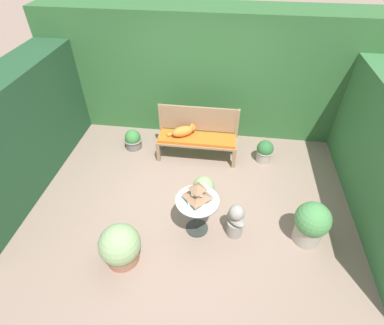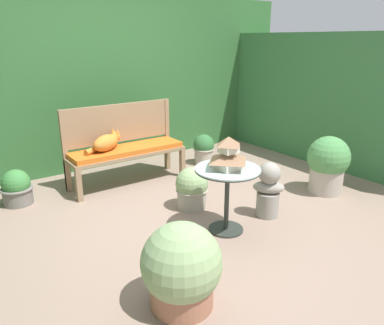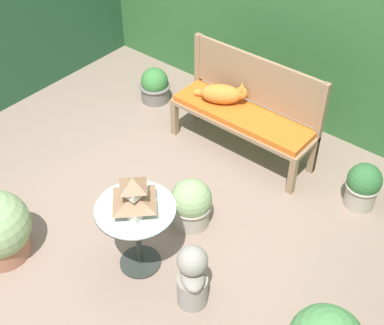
{
  "view_description": "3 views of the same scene",
  "coord_description": "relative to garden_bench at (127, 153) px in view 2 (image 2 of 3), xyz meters",
  "views": [
    {
      "loc": [
        0.43,
        -3.29,
        3.65
      ],
      "look_at": [
        -0.06,
        0.37,
        0.48
      ],
      "focal_mm": 28.0,
      "sensor_mm": 36.0,
      "label": 1
    },
    {
      "loc": [
        -1.98,
        -2.97,
        1.74
      ],
      "look_at": [
        0.23,
        0.12,
        0.48
      ],
      "focal_mm": 35.0,
      "sensor_mm": 36.0,
      "label": 2
    },
    {
      "loc": [
        2.19,
        -2.41,
        3.41
      ],
      "look_at": [
        0.1,
        0.14,
        0.57
      ],
      "focal_mm": 50.0,
      "sensor_mm": 36.0,
      "label": 3
    }
  ],
  "objects": [
    {
      "name": "ground",
      "position": [
        0.06,
        -1.09,
        -0.4
      ],
      "size": [
        30.0,
        30.0,
        0.0
      ],
      "primitive_type": "plane",
      "color": "gray"
    },
    {
      "name": "foliage_hedge_back",
      "position": [
        0.06,
        1.27,
        0.77
      ],
      "size": [
        6.4,
        0.91,
        2.35
      ],
      "primitive_type": "cube",
      "color": "#336633",
      "rests_on": "ground"
    },
    {
      "name": "foliage_hedge_right",
      "position": [
        2.91,
        -0.94,
        0.51
      ],
      "size": [
        0.7,
        3.51,
        1.83
      ],
      "primitive_type": "cube",
      "color": "#38703D",
      "rests_on": "ground"
    },
    {
      "name": "garden_bench",
      "position": [
        0.0,
        0.0,
        0.0
      ],
      "size": [
        1.45,
        0.43,
        0.47
      ],
      "color": "#937556",
      "rests_on": "ground"
    },
    {
      "name": "bench_backrest",
      "position": [
        -0.0,
        0.2,
        0.29
      ],
      "size": [
        1.45,
        0.06,
        0.98
      ],
      "color": "#937556",
      "rests_on": "ground"
    },
    {
      "name": "cat",
      "position": [
        -0.25,
        0.02,
        0.17
      ],
      "size": [
        0.52,
        0.36,
        0.23
      ],
      "rotation": [
        0.0,
        0.0,
        0.51
      ],
      "color": "orange",
      "rests_on": "garden_bench"
    },
    {
      "name": "patio_table",
      "position": [
        0.2,
        -1.65,
        0.09
      ],
      "size": [
        0.61,
        0.61,
        0.63
      ],
      "color": "#2D332D",
      "rests_on": "ground"
    },
    {
      "name": "pagoda_birdhouse",
      "position": [
        0.2,
        -1.65,
        0.35
      ],
      "size": [
        0.31,
        0.31,
        0.3
      ],
      "color": "silver",
      "rests_on": "patio_table"
    },
    {
      "name": "garden_bust",
      "position": [
        0.75,
        -1.66,
        -0.11
      ],
      "size": [
        0.35,
        0.35,
        0.58
      ],
      "rotation": [
        0.0,
        0.0,
        -0.77
      ],
      "color": "gray",
      "rests_on": "ground"
    },
    {
      "name": "potted_plant_patio_mid",
      "position": [
        0.23,
        -1.05,
        -0.18
      ],
      "size": [
        0.35,
        0.35,
        0.45
      ],
      "color": "#ADA393",
      "rests_on": "ground"
    },
    {
      "name": "potted_plant_path_edge",
      "position": [
        1.77,
        -1.62,
        -0.05
      ],
      "size": [
        0.49,
        0.49,
        0.68
      ],
      "color": "#ADA393",
      "rests_on": "ground"
    },
    {
      "name": "potted_plant_hedge_corner",
      "position": [
        1.25,
        0.07,
        -0.18
      ],
      "size": [
        0.3,
        0.3,
        0.43
      ],
      "color": "#ADA393",
      "rests_on": "ground"
    },
    {
      "name": "potted_plant_bench_left",
      "position": [
        -0.73,
        -2.28,
        -0.12
      ],
      "size": [
        0.55,
        0.55,
        0.61
      ],
      "color": "#9E664C",
      "rests_on": "ground"
    },
    {
      "name": "potted_plant_table_far",
      "position": [
        -1.27,
        0.15,
        -0.22
      ],
      "size": [
        0.35,
        0.35,
        0.39
      ],
      "color": "slate",
      "rests_on": "ground"
    }
  ]
}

